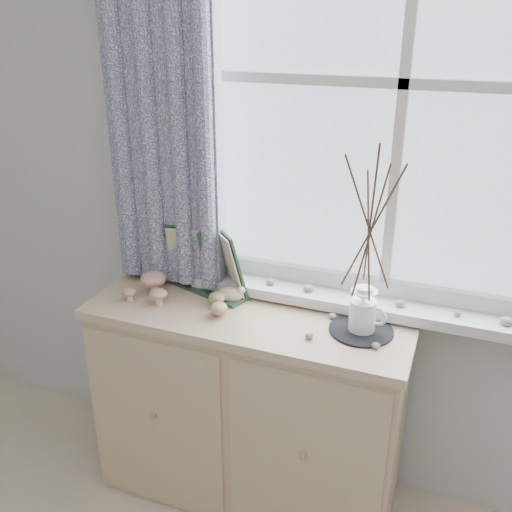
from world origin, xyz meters
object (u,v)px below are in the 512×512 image
at_px(twig_pitcher, 370,224).
at_px(botanical_book, 205,263).
at_px(toadstool_cluster, 152,284).
at_px(sideboard, 248,406).

bearing_deg(twig_pitcher, botanical_book, -169.83).
height_order(botanical_book, toadstool_cluster, botanical_book).
bearing_deg(toadstool_cluster, sideboard, 2.86).
distance_m(toadstool_cluster, twig_pitcher, 0.87).
bearing_deg(botanical_book, toadstool_cluster, -135.17).
xyz_separation_m(botanical_book, toadstool_cluster, (-0.18, -0.09, -0.08)).
height_order(sideboard, botanical_book, botanical_book).
relative_size(sideboard, botanical_book, 3.08).
xyz_separation_m(sideboard, botanical_book, (-0.20, 0.07, 0.56)).
bearing_deg(botanical_book, sideboard, -0.90).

